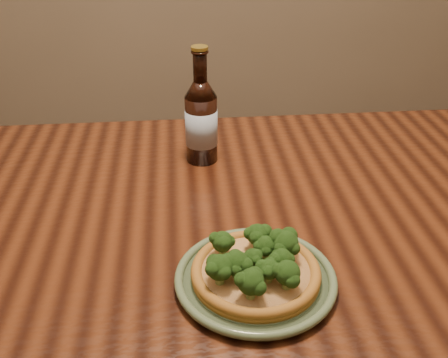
{
  "coord_description": "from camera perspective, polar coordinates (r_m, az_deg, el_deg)",
  "views": [
    {
      "loc": [
        0.0,
        -0.72,
        1.31
      ],
      "look_at": [
        0.08,
        0.11,
        0.82
      ],
      "focal_mm": 42.0,
      "sensor_mm": 36.0,
      "label": 1
    }
  ],
  "objects": [
    {
      "name": "table",
      "position": [
        1.04,
        -4.24,
        -8.3
      ],
      "size": [
        1.6,
        0.9,
        0.75
      ],
      "color": "#431E0E",
      "rests_on": "ground"
    },
    {
      "name": "plate",
      "position": [
        0.83,
        3.44,
        -10.78
      ],
      "size": [
        0.25,
        0.25,
        0.02
      ],
      "rotation": [
        0.0,
        0.0,
        -0.03
      ],
      "color": "#526545",
      "rests_on": "table"
    },
    {
      "name": "pizza",
      "position": [
        0.82,
        3.5,
        -9.71
      ],
      "size": [
        0.2,
        0.2,
        0.07
      ],
      "rotation": [
        0.0,
        0.0,
        0.16
      ],
      "color": "#9B6523",
      "rests_on": "plate"
    },
    {
      "name": "beer_bottle",
      "position": [
        1.14,
        -2.49,
        6.38
      ],
      "size": [
        0.07,
        0.07,
        0.26
      ],
      "rotation": [
        0.0,
        0.0,
        -0.01
      ],
      "color": "black",
      "rests_on": "table"
    }
  ]
}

